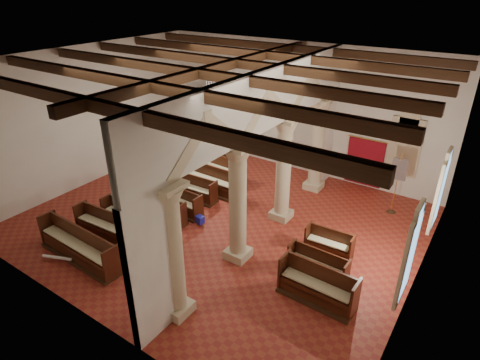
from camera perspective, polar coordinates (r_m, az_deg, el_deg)
name	(u,v)px	position (r m, az deg, el deg)	size (l,w,h in m)	color
floor	(221,221)	(15.60, -2.68, -5.82)	(14.00, 14.00, 0.00)	maroon
ceiling	(217,62)	(13.38, -3.24, 16.41)	(14.00, 14.00, 0.00)	#341C11
wall_back	(297,108)	(19.08, 8.05, 10.04)	(14.00, 0.02, 6.00)	beige
wall_front	(72,227)	(10.60, -22.79, -6.12)	(14.00, 0.02, 6.00)	beige
wall_left	(92,115)	(19.04, -20.28, 8.62)	(0.02, 12.00, 6.00)	beige
wall_right	(431,205)	(11.83, 25.47, -3.18)	(0.02, 12.00, 6.00)	beige
ceiling_beams	(218,68)	(13.41, -3.22, 15.65)	(13.80, 11.80, 0.30)	#3F2814
arcade	(264,145)	(13.08, 3.37, 5.05)	(0.90, 11.90, 6.00)	#BBAB8B
window_right_a	(410,258)	(10.95, 23.06, -10.12)	(0.03, 1.00, 2.20)	#306C56
window_right_b	(441,194)	(14.42, 26.63, -1.74)	(0.03, 1.00, 2.20)	#306C56
window_back	(404,147)	(17.84, 22.35, 4.35)	(1.00, 0.03, 2.20)	#306C56
pipe_organ	(214,127)	(21.45, -3.72, 7.54)	(2.10, 0.85, 4.40)	#3F2814
lectern	(229,145)	(21.19, -1.61, 4.96)	(0.59, 0.60, 1.31)	#3B2213
dossal_curtain	(365,162)	(18.47, 17.30, 2.42)	(1.80, 0.07, 2.17)	maroon
processional_banner	(394,194)	(16.88, 21.11, -1.88)	(0.58, 0.74, 2.53)	#3F2814
hymnal_box_a	(115,255)	(14.04, -17.38, -10.15)	(0.29, 0.23, 0.29)	navy
hymnal_box_b	(160,238)	(14.46, -11.32, -8.07)	(0.31, 0.26, 0.31)	navy
hymnal_box_c	(200,220)	(15.28, -5.73, -5.62)	(0.29, 0.24, 0.29)	#153F96
tube_heater_a	(57,258)	(14.74, -24.58, -10.00)	(0.10, 0.10, 1.04)	white
tube_heater_b	(137,240)	(14.72, -14.45, -8.23)	(0.10, 0.10, 1.01)	silver
nave_pew_0	(79,250)	(14.44, -21.87, -9.17)	(3.57, 0.88, 1.15)	#3F2814
nave_pew_1	(112,232)	(15.05, -17.75, -7.01)	(3.20, 0.87, 1.05)	#3F2814
nave_pew_2	(135,224)	(15.28, -14.66, -6.03)	(3.12, 0.73, 1.03)	#3F2814
nave_pew_3	(153,209)	(16.11, -12.25, -3.98)	(3.11, 0.73, 0.99)	#3F2814
nave_pew_4	(174,203)	(16.37, -9.41, -3.18)	(2.70, 0.74, 0.99)	#3F2814
nave_pew_5	(189,190)	(17.20, -7.22, -1.44)	(2.60, 0.79, 1.01)	#3F2814
nave_pew_6	(206,182)	(17.74, -4.92, -0.26)	(3.53, 0.84, 1.13)	#3F2814
nave_pew_7	(214,170)	(18.82, -3.75, 1.42)	(3.42, 0.97, 1.11)	#3F2814
aisle_pew_0	(317,290)	(12.14, 10.87, -15.07)	(2.30, 0.84, 1.15)	#3F2814
aisle_pew_1	(317,269)	(12.96, 10.91, -12.33)	(1.92, 0.69, 0.95)	#3F2814
aisle_pew_2	(328,247)	(13.96, 12.47, -9.27)	(1.63, 0.71, 0.95)	#3F2814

